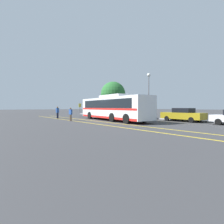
# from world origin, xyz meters

# --- Properties ---
(ground_plane) EXTENTS (220.00, 220.00, 0.00)m
(ground_plane) POSITION_xyz_m (0.00, 0.00, 0.00)
(ground_plane) COLOR #38383A
(lane_strip_0) EXTENTS (32.57, 0.20, 0.01)m
(lane_strip_0) POSITION_xyz_m (-0.40, -1.95, 0.00)
(lane_strip_0) COLOR gold
(lane_strip_0) RESTS_ON ground_plane
(lane_strip_1) EXTENTS (32.57, 0.20, 0.01)m
(lane_strip_1) POSITION_xyz_m (-0.40, -3.91, 0.00)
(lane_strip_1) COLOR gold
(lane_strip_1) RESTS_ON ground_plane
(curb_strip) EXTENTS (40.57, 0.36, 0.15)m
(curb_strip) POSITION_xyz_m (-0.40, 6.76, 0.07)
(curb_strip) COLOR #99999E
(curb_strip) RESTS_ON ground_plane
(transit_bus) EXTENTS (13.05, 3.78, 3.16)m
(transit_bus) POSITION_xyz_m (-0.38, 0.25, 1.63)
(transit_bus) COLOR silver
(transit_bus) RESTS_ON ground_plane
(parked_car_0) EXTENTS (4.34, 2.13, 1.55)m
(parked_car_0) POSITION_xyz_m (-11.55, 5.20, 0.77)
(parked_car_0) COLOR silver
(parked_car_0) RESTS_ON ground_plane
(parked_car_1) EXTENTS (4.00, 1.98, 1.50)m
(parked_car_1) POSITION_xyz_m (-6.76, 5.50, 0.75)
(parked_car_1) COLOR #335B33
(parked_car_1) RESTS_ON ground_plane
(parked_car_2) EXTENTS (4.90, 2.09, 1.54)m
(parked_car_2) POSITION_xyz_m (-0.88, 5.57, 0.77)
(parked_car_2) COLOR navy
(parked_car_2) RESTS_ON ground_plane
(parked_car_3) EXTENTS (4.93, 1.97, 1.56)m
(parked_car_3) POSITION_xyz_m (6.05, 5.60, 0.78)
(parked_car_3) COLOR olive
(parked_car_3) RESTS_ON ground_plane
(pedestrian_0) EXTENTS (0.33, 0.47, 1.75)m
(pedestrian_0) POSITION_xyz_m (-8.12, -3.74, 1.00)
(pedestrian_0) COLOR #191E38
(pedestrian_0) RESTS_ON ground_plane
(pedestrian_1) EXTENTS (0.45, 0.29, 1.60)m
(pedestrian_1) POSITION_xyz_m (-2.90, -4.17, 0.90)
(pedestrian_1) COLOR brown
(pedestrian_1) RESTS_ON ground_plane
(bus_stop_sign) EXTENTS (0.07, 0.40, 2.27)m
(bus_stop_sign) POSITION_xyz_m (-7.51, -0.43, 1.44)
(bus_stop_sign) COLOR #59595E
(bus_stop_sign) RESTS_ON ground_plane
(street_lamp) EXTENTS (0.53, 0.53, 6.97)m
(street_lamp) POSITION_xyz_m (-1.08, 8.19, 5.12)
(street_lamp) COLOR #59595E
(street_lamp) RESTS_ON ground_plane
(tree_0) EXTENTS (4.83, 4.83, 6.68)m
(tree_0) POSITION_xyz_m (-10.11, 8.34, 4.26)
(tree_0) COLOR #513823
(tree_0) RESTS_ON ground_plane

